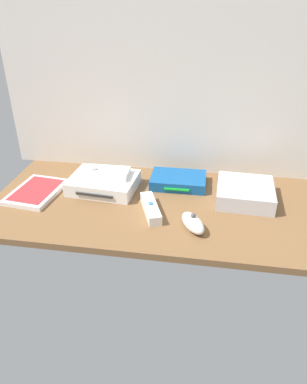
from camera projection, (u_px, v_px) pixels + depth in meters
ground_plane at (154, 206)px, 111.26cm from camera, size 100.00×48.00×2.00cm
back_wall at (166, 79)px, 116.08cm from camera, size 110.00×1.20×64.00cm
game_console at (104, 183)px, 117.62cm from camera, size 22.21×17.77×4.40cm
mini_computer at (245, 193)px, 111.24cm from camera, size 17.67×17.67×5.30cm
game_case at (36, 192)px, 115.31cm from camera, size 15.61×20.38×1.56cm
network_router at (178, 181)px, 120.15cm from camera, size 18.10×12.51×3.40cm
remote_wand at (151, 208)px, 105.44cm from camera, size 8.59×15.12×3.40cm
remote_nunchuk at (193, 223)px, 98.02cm from camera, size 8.98×10.83×5.10cm
remote_classic_pad at (107, 173)px, 116.82cm from camera, size 14.52×8.22×2.40cm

